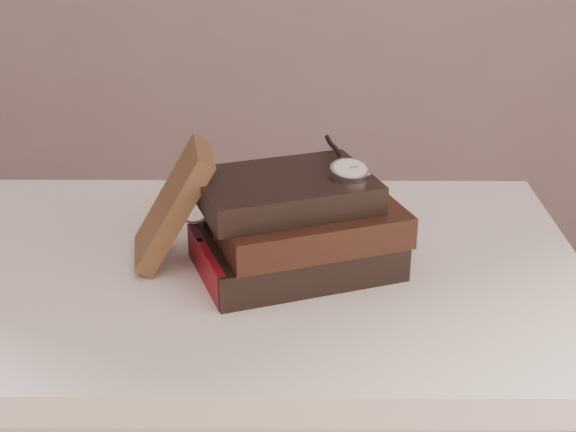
{
  "coord_description": "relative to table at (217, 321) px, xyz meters",
  "views": [
    {
      "loc": [
        0.11,
        -0.64,
        1.27
      ],
      "look_at": [
        0.1,
        0.34,
        0.82
      ],
      "focal_mm": 51.36,
      "sensor_mm": 36.0,
      "label": 1
    }
  ],
  "objects": [
    {
      "name": "table",
      "position": [
        0.0,
        0.0,
        0.0
      ],
      "size": [
        1.0,
        0.6,
        0.75
      ],
      "color": "white",
      "rests_on": "ground"
    },
    {
      "name": "eyeglasses",
      "position": [
        -0.0,
        0.04,
        0.16
      ],
      "size": [
        0.14,
        0.15,
        0.05
      ],
      "color": "silver",
      "rests_on": "book_stack"
    },
    {
      "name": "pocket_watch",
      "position": [
        0.18,
        0.0,
        0.23
      ],
      "size": [
        0.07,
        0.16,
        0.02
      ],
      "color": "silver",
      "rests_on": "book_stack"
    },
    {
      "name": "journal",
      "position": [
        -0.05,
        0.01,
        0.17
      ],
      "size": [
        0.13,
        0.12,
        0.16
      ],
      "primitive_type": "cube",
      "rotation": [
        0.0,
        0.54,
        0.17
      ],
      "color": "#422A19",
      "rests_on": "table"
    },
    {
      "name": "book_stack",
      "position": [
        0.11,
        -0.01,
        0.15
      ],
      "size": [
        0.3,
        0.25,
        0.13
      ],
      "color": "black",
      "rests_on": "table"
    }
  ]
}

